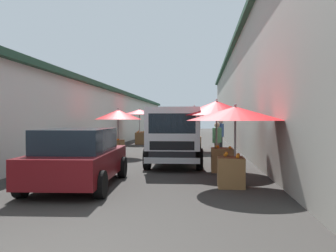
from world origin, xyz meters
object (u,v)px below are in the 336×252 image
Objects in this scene: fruit_stall_far_left at (194,116)px; fruit_stall_near_left at (217,114)px; fruit_stall_mid_lane at (140,117)px; fruit_stall_near_right at (235,121)px; fruit_stall_far_right at (118,121)px; hatchback_car at (79,157)px; delivery_truck at (174,137)px; vendor_in_shade at (221,134)px; plastic_stool at (189,147)px; vendor_by_crates at (217,139)px.

fruit_stall_far_left reaches higher than fruit_stall_near_left.
fruit_stall_mid_lane is 12.67m from fruit_stall_near_left.
fruit_stall_near_right is (-9.56, -1.24, -0.23)m from fruit_stall_far_left.
fruit_stall_far_right is 7.00m from hatchback_car.
vendor_in_shade is at bearing -22.31° from delivery_truck.
fruit_stall_mid_lane reaches higher than delivery_truck.
fruit_stall_near_left is 6.03m from plastic_stool.
fruit_stall_near_left is at bearing -172.59° from fruit_stall_far_left.
delivery_truck is (0.72, 1.47, -0.81)m from fruit_stall_near_left.
vendor_by_crates is 0.92× the size of vendor_in_shade.
fruit_stall_far_left is 10.46m from hatchback_car.
fruit_stall_far_right is at bearing 133.02° from fruit_stall_far_left.
delivery_truck is 4.93m from vendor_in_shade.
vendor_in_shade is (1.43, -4.69, -0.64)m from fruit_stall_far_right.
fruit_stall_mid_lane is at bearing 38.28° from vendor_in_shade.
plastic_stool is (8.78, -2.46, -0.41)m from hatchback_car.
delivery_truck is 2.93× the size of vendor_in_shade.
hatchback_car is 4.33m from delivery_truck.
fruit_stall_far_right is (3.85, 4.29, -0.23)m from fruit_stall_near_left.
fruit_stall_far_left is at bearing -5.10° from delivery_truck.
hatchback_car is (-6.90, -0.71, -0.89)m from fruit_stall_far_right.
fruit_stall_near_left is 1.61× the size of vendor_by_crates.
plastic_stool is (5.73, 1.12, -1.53)m from fruit_stall_near_left.
plastic_stool is (5.00, -0.35, -0.71)m from delivery_truck.
delivery_truck is 11.42× the size of plastic_stool.
plastic_stool is at bearing 73.76° from vendor_in_shade.
fruit_stall_mid_lane is 1.11× the size of fruit_stall_far_right.
vendor_by_crates is at bearing -153.48° from fruit_stall_mid_lane.
fruit_stall_near_left is at bearing 175.65° from vendor_in_shade.
fruit_stall_far_right reaches higher than fruit_stall_near_right.
vendor_in_shade reaches higher than plastic_stool.
vendor_by_crates is 3.60× the size of plastic_stool.
fruit_stall_far_right is 4.25m from delivery_truck.
delivery_truck is at bearing 28.68° from fruit_stall_near_right.
delivery_truck reaches higher than vendor_in_shade.
fruit_stall_near_right is 1.46× the size of vendor_in_shade.
fruit_stall_near_right is 8.52m from plastic_stool.
delivery_truck is 2.11m from vendor_by_crates.
fruit_stall_mid_lane is 10.80m from vendor_by_crates.
fruit_stall_far_left is 6.17× the size of plastic_stool.
fruit_stall_mid_lane reaches higher than vendor_in_shade.
fruit_stall_near_left reaches higher than vendor_in_shade.
fruit_stall_near_left reaches higher than delivery_truck.
fruit_stall_near_right is at bearing -172.63° from fruit_stall_far_left.
fruit_stall_near_left is at bearing -49.48° from hatchback_car.
hatchback_car is at bearing -174.12° from fruit_stall_far_right.
hatchback_car is (-3.05, 3.57, -1.12)m from fruit_stall_near_left.
plastic_stool is (1.88, -3.17, -1.30)m from fruit_stall_far_right.
fruit_stall_near_right reaches higher than hatchback_car.
fruit_stall_far_right is at bearing 107.02° from vendor_in_shade.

